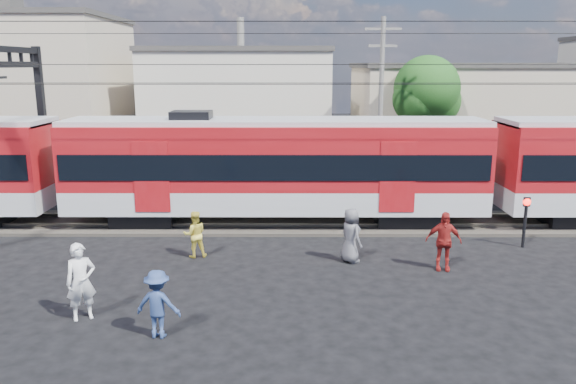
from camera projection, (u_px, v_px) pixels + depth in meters
name	position (u px, v px, depth m)	size (l,w,h in m)	color
ground	(234.00, 310.00, 14.51)	(120.00, 120.00, 0.00)	black
track_bed	(254.00, 223.00, 22.30)	(70.00, 3.40, 0.12)	#2D2823
rail_near	(252.00, 225.00, 21.54)	(70.00, 0.12, 0.12)	#59544C
rail_far	(255.00, 215.00, 23.00)	(70.00, 0.12, 0.12)	#59544C
commuter_train	(281.00, 165.00, 21.78)	(50.30, 3.08, 4.17)	black
catenary	(23.00, 93.00, 21.20)	(70.00, 9.30, 7.52)	black
building_west	(10.00, 89.00, 36.94)	(14.28, 10.20, 9.30)	tan
building_midwest	(242.00, 101.00, 40.04)	(12.24, 12.24, 7.30)	beige
building_mideast	(479.00, 112.00, 37.17)	(16.32, 10.20, 6.30)	tan
utility_pole_mid	(381.00, 99.00, 28.11)	(1.80, 0.24, 8.50)	slate
tree_near	(429.00, 93.00, 31.09)	(3.82, 3.64, 6.72)	#382619
pedestrian_a	(81.00, 282.00, 13.81)	(0.71, 0.47, 1.95)	white
pedestrian_b	(195.00, 234.00, 18.35)	(0.75, 0.59, 1.55)	#DDC945
pedestrian_c	(158.00, 304.00, 12.91)	(1.05, 0.60, 1.63)	navy
pedestrian_d	(443.00, 241.00, 17.17)	(1.08, 0.45, 1.85)	maroon
pedestrian_e	(351.00, 235.00, 17.87)	(0.86, 0.56, 1.77)	#545359
crossing_signal	(526.00, 213.00, 19.23)	(0.26, 0.26, 1.78)	black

